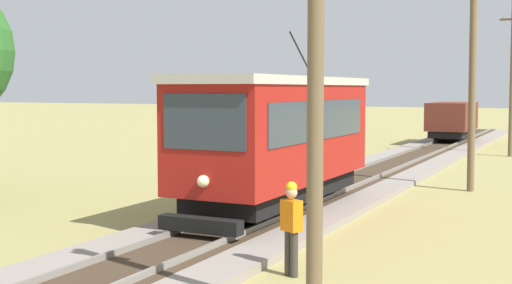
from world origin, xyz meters
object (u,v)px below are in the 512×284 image
freight_car (452,120)px  utility_pole_near_tram (315,86)px  red_tram (278,136)px  utility_pole_far (512,77)px  utility_pole_mid (473,67)px  second_worker (212,170)px  track_worker (291,224)px

freight_car → utility_pole_near_tram: (4.10, -34.46, 1.98)m
red_tram → utility_pole_far: bearing=78.5°
freight_car → utility_pole_near_tram: size_ratio=0.76×
utility_pole_far → utility_pole_mid: bearing=-90.0°
freight_car → second_worker: size_ratio=2.91×
utility_pole_far → red_tram: bearing=-101.5°
track_worker → freight_car: bearing=31.6°
utility_pole_mid → track_worker: (-1.37, -12.22, -3.25)m
utility_pole_near_tram → utility_pole_mid: size_ratio=0.83×
red_tram → utility_pole_mid: utility_pole_mid is taller
freight_car → utility_pole_near_tram: utility_pole_near_tram is taller
track_worker → red_tram: bearing=53.3°
red_tram → utility_pole_far: utility_pole_far is taller
second_worker → track_worker: bearing=-57.9°
utility_pole_near_tram → second_worker: bearing=127.3°
utility_pole_mid → utility_pole_far: bearing=90.0°
utility_pole_near_tram → utility_pole_mid: bearing=90.0°
red_tram → freight_car: size_ratio=1.64×
utility_pole_near_tram → utility_pole_far: size_ratio=0.86×
utility_pole_mid → track_worker: bearing=-96.4°
utility_pole_mid → utility_pole_near_tram: bearing=-90.0°
second_worker → utility_pole_mid: bearing=30.7°
utility_pole_far → utility_pole_near_tram: bearing=-90.0°
freight_car → utility_pole_near_tram: 34.76m
freight_car → utility_pole_mid: utility_pole_mid is taller
utility_pole_near_tram → utility_pole_far: 27.88m
second_worker → red_tram: bearing=-32.2°
freight_car → second_worker: (-2.85, -25.33, -0.57)m
utility_pole_far → second_worker: 20.24m
utility_pole_near_tram → utility_pole_far: (-0.00, 27.88, 0.55)m
utility_pole_mid → second_worker: 9.41m
freight_car → track_worker: size_ratio=2.91×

